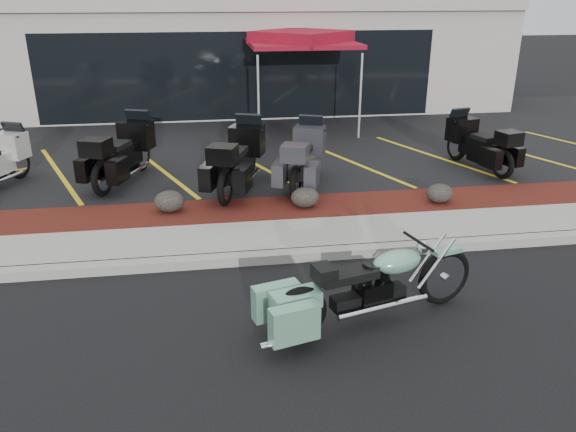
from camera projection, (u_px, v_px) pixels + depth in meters
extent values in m
plane|color=black|center=(296.00, 288.00, 7.93)|extent=(90.00, 90.00, 0.00)
cube|color=gray|center=(287.00, 256.00, 8.73)|extent=(24.00, 0.25, 0.15)
cube|color=gray|center=(281.00, 238.00, 9.38)|extent=(24.00, 1.20, 0.15)
cube|color=#39140D|center=(272.00, 211.00, 10.47)|extent=(24.00, 1.20, 0.16)
cube|color=black|center=(248.00, 141.00, 15.43)|extent=(26.00, 9.60, 0.15)
cube|color=#ACA59C|center=(232.00, 47.00, 20.49)|extent=(18.00, 8.00, 4.00)
cube|color=black|center=(240.00, 76.00, 17.03)|extent=(12.00, 0.06, 2.60)
cube|color=#ACA59C|center=(238.00, 2.00, 16.22)|extent=(18.00, 0.30, 0.50)
ellipsoid|color=black|center=(169.00, 201.00, 10.19)|extent=(0.55, 0.46, 0.39)
ellipsoid|color=black|center=(305.00, 197.00, 10.41)|extent=(0.53, 0.44, 0.38)
ellipsoid|color=black|center=(439.00, 193.00, 10.64)|extent=(0.51, 0.42, 0.36)
cone|color=#D95907|center=(244.00, 134.00, 14.92)|extent=(0.36, 0.36, 0.43)
cylinder|color=silver|center=(283.00, 101.00, 14.36)|extent=(0.06, 0.06, 2.25)
cylinder|color=silver|center=(369.00, 93.00, 15.61)|extent=(0.06, 0.06, 2.25)
cylinder|color=silver|center=(238.00, 87.00, 16.57)|extent=(0.06, 0.06, 2.25)
cylinder|color=silver|center=(316.00, 80.00, 17.83)|extent=(0.06, 0.06, 2.25)
cube|color=maroon|center=(302.00, 43.00, 15.62)|extent=(3.80, 3.80, 0.12)
cube|color=maroon|center=(302.00, 37.00, 15.56)|extent=(2.85, 2.85, 0.34)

